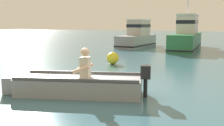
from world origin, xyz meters
TOP-DOWN VIEW (x-y plane):
  - ground_plane at (0.00, 0.00)m, footprint 120.00×120.00m
  - rowboat_with_person at (0.02, -0.95)m, footprint 3.66×1.99m
  - moored_boat_grey at (-3.79, 13.74)m, footprint 1.81×4.67m
  - moored_boat_green at (0.09, 13.05)m, footprint 2.04×6.91m
  - mooring_buoy at (-1.42, 4.24)m, footprint 0.54×0.54m

SIDE VIEW (x-z plane):
  - ground_plane at x=0.00m, z-range 0.00..0.00m
  - rowboat_with_person at x=0.02m, z-range -0.34..0.85m
  - mooring_buoy at x=-1.42m, z-range 0.00..0.54m
  - moored_boat_grey at x=-3.79m, z-range -0.28..1.84m
  - moored_boat_green at x=0.09m, z-range -1.48..3.29m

